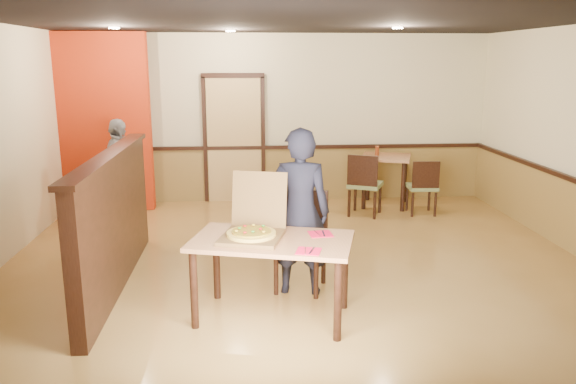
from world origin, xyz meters
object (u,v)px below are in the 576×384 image
object	(u,v)px
diner_chair	(302,236)
condiment	(377,151)
pizza_box	(253,230)
side_table	(386,167)
diner	(299,212)
main_table	(272,250)
side_chair_left	(364,182)
side_chair_right	(423,185)
passerby	(120,171)

from	to	relation	value
diner_chair	condiment	size ratio (longest dim) A/B	6.57
diner_chair	pizza_box	world-z (taller)	pizza_box
side_table	diner	world-z (taller)	diner
main_table	condiment	world-z (taller)	condiment
side_chair_left	condiment	xyz separation A→B (m)	(0.34, 0.67, 0.38)
diner_chair	side_table	distance (m)	3.72
main_table	diner_chair	bearing A→B (deg)	79.06
main_table	side_chair_right	xyz separation A→B (m)	(2.51, 3.42, -0.19)
main_table	side_table	world-z (taller)	side_table
diner_chair	diner	world-z (taller)	diner
side_table	pizza_box	bearing A→B (deg)	-119.30
side_chair_right	pizza_box	bearing A→B (deg)	54.24
side_chair_left	passerby	bearing A→B (deg)	25.63
diner	passerby	world-z (taller)	diner
condiment	pizza_box	bearing A→B (deg)	-117.45
pizza_box	condiment	bearing A→B (deg)	77.83
diner_chair	pizza_box	xyz separation A→B (m)	(-0.52, -0.68, 0.29)
passerby	side_table	bearing A→B (deg)	-77.05
side_table	diner	distance (m)	3.88
diner_chair	pizza_box	distance (m)	0.91
side_chair_left	condiment	bearing A→B (deg)	-92.45
main_table	side_chair_left	bearing A→B (deg)	79.93
diner_chair	pizza_box	size ratio (longest dim) A/B	1.38
diner	condiment	world-z (taller)	diner
side_table	pizza_box	distance (m)	4.57
passerby	condiment	xyz separation A→B (m)	(4.01, 0.74, 0.14)
main_table	diner	xyz separation A→B (m)	(0.31, 0.58, 0.20)
side_chair_right	diner	distance (m)	3.62
diner_chair	diner	bearing A→B (deg)	-88.29
pizza_box	side_chair_left	bearing A→B (deg)	77.75
main_table	side_chair_right	world-z (taller)	side_chair_right
diner	pizza_box	world-z (taller)	diner
side_chair_left	condiment	size ratio (longest dim) A/B	6.23
diner_chair	diner	size ratio (longest dim) A/B	0.60
pizza_box	condiment	world-z (taller)	pizza_box
passerby	side_chair_right	bearing A→B (deg)	-85.54
main_table	condiment	bearing A→B (deg)	79.56
side_chair_left	side_table	bearing A→B (deg)	-103.35
main_table	diner	world-z (taller)	diner
side_chair_right	main_table	bearing A→B (deg)	56.50
pizza_box	main_table	bearing A→B (deg)	-2.06
side_chair_left	diner	world-z (taller)	diner
side_chair_left	side_chair_right	world-z (taller)	side_chair_left
main_table	pizza_box	distance (m)	0.26
side_chair_right	side_table	bearing A→B (deg)	-51.23
main_table	passerby	xyz separation A→B (m)	(-2.08, 3.36, 0.11)
side_chair_left	side_chair_right	size ratio (longest dim) A/B	1.12
side_chair_left	main_table	bearing A→B (deg)	89.75
diner_chair	side_chair_left	distance (m)	2.96
side_table	passerby	world-z (taller)	passerby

